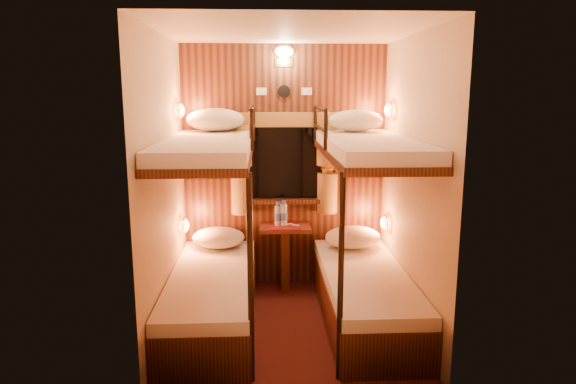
{
  "coord_description": "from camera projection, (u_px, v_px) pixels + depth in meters",
  "views": [
    {
      "loc": [
        -0.21,
        -4.04,
        1.96
      ],
      "look_at": [
        -0.0,
        0.15,
        1.13
      ],
      "focal_mm": 32.0,
      "sensor_mm": 36.0,
      "label": 1
    }
  ],
  "objects": [
    {
      "name": "curtains",
      "position": [
        284.0,
        162.0,
        5.06
      ],
      "size": [
        1.1,
        0.22,
        1.0
      ],
      "color": "olive",
      "rests_on": "back_panel"
    },
    {
      "name": "sachet_a",
      "position": [
        296.0,
        225.0,
        5.06
      ],
      "size": [
        0.09,
        0.08,
        0.01
      ],
      "primitive_type": "cube",
      "rotation": [
        0.0,
        0.0,
        -0.41
      ],
      "color": "silver",
      "rests_on": "table"
    },
    {
      "name": "sachet_b",
      "position": [
        289.0,
        224.0,
        5.1
      ],
      "size": [
        0.08,
        0.07,
        0.01
      ],
      "primitive_type": "cube",
      "rotation": [
        0.0,
        0.0,
        0.36
      ],
      "color": "silver",
      "rests_on": "table"
    },
    {
      "name": "reading_lamps",
      "position": [
        286.0,
        169.0,
        4.8
      ],
      "size": [
        2.0,
        0.2,
        1.25
      ],
      "color": "orange",
      "rests_on": "wall_left"
    },
    {
      "name": "pillow_upper_left",
      "position": [
        215.0,
        120.0,
        4.76
      ],
      "size": [
        0.54,
        0.38,
        0.21
      ],
      "primitive_type": "ellipsoid",
      "color": "white",
      "rests_on": "bunk_left"
    },
    {
      "name": "wall_right",
      "position": [
        412.0,
        186.0,
        4.17
      ],
      "size": [
        0.0,
        2.4,
        2.4
      ],
      "primitive_type": "plane",
      "rotation": [
        1.57,
        0.0,
        -1.57
      ],
      "color": "#C6B293",
      "rests_on": "floor"
    },
    {
      "name": "window",
      "position": [
        284.0,
        170.0,
        5.11
      ],
      "size": [
        1.0,
        0.12,
        0.79
      ],
      "color": "black",
      "rests_on": "back_panel"
    },
    {
      "name": "table",
      "position": [
        285.0,
        248.0,
        5.1
      ],
      "size": [
        0.5,
        0.34,
        0.66
      ],
      "color": "maroon",
      "rests_on": "floor"
    },
    {
      "name": "wall_back",
      "position": [
        284.0,
        167.0,
        5.15
      ],
      "size": [
        2.4,
        0.0,
        2.4
      ],
      "primitive_type": "plane",
      "rotation": [
        1.57,
        0.0,
        0.0
      ],
      "color": "#C6B293",
      "rests_on": "floor"
    },
    {
      "name": "bunk_left",
      "position": [
        212.0,
        261.0,
        4.28
      ],
      "size": [
        0.72,
        1.9,
        1.82
      ],
      "color": "black",
      "rests_on": "floor"
    },
    {
      "name": "pillow_upper_right",
      "position": [
        356.0,
        120.0,
        4.74
      ],
      "size": [
        0.5,
        0.36,
        0.2
      ],
      "primitive_type": "ellipsoid",
      "color": "white",
      "rests_on": "bunk_right"
    },
    {
      "name": "floor",
      "position": [
        289.0,
        325.0,
        4.35
      ],
      "size": [
        2.1,
        2.1,
        0.0
      ],
      "primitive_type": "plane",
      "color": "#36150E",
      "rests_on": "ground"
    },
    {
      "name": "wall_front",
      "position": [
        298.0,
        219.0,
        3.09
      ],
      "size": [
        2.4,
        0.0,
        2.4
      ],
      "primitive_type": "plane",
      "rotation": [
        -1.57,
        0.0,
        0.0
      ],
      "color": "#C6B293",
      "rests_on": "floor"
    },
    {
      "name": "bottle_left",
      "position": [
        278.0,
        216.0,
        5.03
      ],
      "size": [
        0.07,
        0.07,
        0.24
      ],
      "rotation": [
        0.0,
        0.0,
        0.14
      ],
      "color": "#99BFE5",
      "rests_on": "table"
    },
    {
      "name": "bottle_right",
      "position": [
        284.0,
        215.0,
        5.03
      ],
      "size": [
        0.07,
        0.07,
        0.25
      ],
      "rotation": [
        0.0,
        0.0,
        0.06
      ],
      "color": "#99BFE5",
      "rests_on": "table"
    },
    {
      "name": "wall_left",
      "position": [
        164.0,
        188.0,
        4.07
      ],
      "size": [
        0.0,
        2.4,
        2.4
      ],
      "primitive_type": "plane",
      "rotation": [
        1.57,
        0.0,
        1.57
      ],
      "color": "#C6B293",
      "rests_on": "floor"
    },
    {
      "name": "back_fixtures",
      "position": [
        284.0,
        60.0,
        4.89
      ],
      "size": [
        0.54,
        0.09,
        0.48
      ],
      "color": "black",
      "rests_on": "back_panel"
    },
    {
      "name": "back_panel",
      "position": [
        284.0,
        168.0,
        5.13
      ],
      "size": [
        2.0,
        0.03,
        2.4
      ],
      "primitive_type": "cube",
      "color": "black",
      "rests_on": "floor"
    },
    {
      "name": "bunk_right",
      "position": [
        365.0,
        259.0,
        4.34
      ],
      "size": [
        0.72,
        1.9,
        1.82
      ],
      "color": "black",
      "rests_on": "floor"
    },
    {
      "name": "pillow_lower_right",
      "position": [
        353.0,
        237.0,
        4.96
      ],
      "size": [
        0.54,
        0.38,
        0.21
      ],
      "primitive_type": "ellipsoid",
      "color": "white",
      "rests_on": "bunk_right"
    },
    {
      "name": "ceiling",
      "position": [
        290.0,
        31.0,
        3.89
      ],
      "size": [
        2.1,
        2.1,
        0.0
      ],
      "primitive_type": "plane",
      "rotation": [
        3.14,
        0.0,
        0.0
      ],
      "color": "silver",
      "rests_on": "wall_back"
    },
    {
      "name": "pillow_lower_left",
      "position": [
        218.0,
        238.0,
        4.97
      ],
      "size": [
        0.51,
        0.36,
        0.2
      ],
      "primitive_type": "ellipsoid",
      "color": "white",
      "rests_on": "bunk_left"
    }
  ]
}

